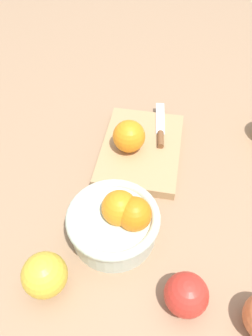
# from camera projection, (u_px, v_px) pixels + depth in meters

# --- Properties ---
(ground_plane) EXTENTS (2.40, 2.40, 0.00)m
(ground_plane) POSITION_uv_depth(u_px,v_px,m) (172.00, 190.00, 0.70)
(ground_plane) COLOR #997556
(bowl) EXTENTS (0.17, 0.17, 0.10)m
(bowl) POSITION_uv_depth(u_px,v_px,m) (116.00, 221.00, 0.60)
(bowl) COLOR beige
(bowl) RESTS_ON ground_plane
(cutting_board) EXTENTS (0.24, 0.17, 0.02)m
(cutting_board) POSITION_uv_depth(u_px,v_px,m) (141.00, 149.00, 0.76)
(cutting_board) COLOR tan
(cutting_board) RESTS_ON ground_plane
(orange_on_board) EXTENTS (0.07, 0.07, 0.07)m
(orange_on_board) POSITION_uv_depth(u_px,v_px,m) (129.00, 136.00, 0.72)
(orange_on_board) COLOR orange
(orange_on_board) RESTS_ON cutting_board
(knife) EXTENTS (0.16, 0.03, 0.01)m
(knife) POSITION_uv_depth(u_px,v_px,m) (160.00, 130.00, 0.78)
(knife) COLOR silver
(knife) RESTS_ON cutting_board
(apple_front_left_2) EXTENTS (0.07, 0.07, 0.07)m
(apple_front_left_2) POSITION_uv_depth(u_px,v_px,m) (186.00, 295.00, 0.52)
(apple_front_left_2) COLOR red
(apple_front_left_2) RESTS_ON ground_plane
(apple_back_left) EXTENTS (0.07, 0.07, 0.07)m
(apple_back_left) POSITION_uv_depth(u_px,v_px,m) (45.00, 275.00, 0.54)
(apple_back_left) COLOR gold
(apple_back_left) RESTS_ON ground_plane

